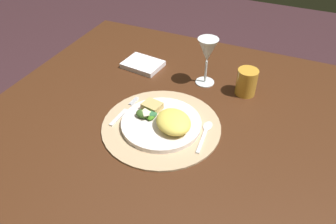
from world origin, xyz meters
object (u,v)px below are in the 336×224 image
dinner_plate (161,123)px  wine_glass (208,52)px  fork (123,113)px  napkin (143,64)px  amber_tumbler (247,82)px  dining_table (182,144)px  spoon (206,131)px

dinner_plate → wine_glass: wine_glass is taller
dinner_plate → wine_glass: size_ratio=1.41×
fork → napkin: size_ratio=1.09×
wine_glass → napkin: bearing=178.2°
wine_glass → amber_tumbler: (0.14, -0.01, -0.08)m
dining_table → wine_glass: size_ratio=7.23×
wine_glass → dining_table: bearing=-90.6°
dinner_plate → spoon: bearing=11.6°
napkin → dinner_plate: bearing=-53.8°
dining_table → napkin: (-0.25, 0.22, 0.13)m
amber_tumbler → fork: bearing=-140.2°
dinner_plate → napkin: bearing=126.2°
fork → wine_glass: wine_glass is taller
wine_glass → amber_tumbler: bearing=-2.5°
spoon → wine_glass: bearing=108.9°
fork → amber_tumbler: (0.32, 0.27, 0.04)m
dinner_plate → dining_table: bearing=58.3°
fork → wine_glass: size_ratio=0.90×
spoon → wine_glass: wine_glass is taller
spoon → napkin: 0.43m
dining_table → dinner_plate: bearing=-121.7°
spoon → napkin: bearing=142.7°
spoon → napkin: (-0.34, 0.26, 0.00)m
amber_tumbler → dining_table: bearing=-125.8°
dinner_plate → amber_tumbler: amber_tumbler is taller
napkin → wine_glass: bearing=-1.8°
napkin → wine_glass: 0.28m
spoon → wine_glass: 0.29m
dinner_plate → spoon: (0.13, 0.03, -0.00)m
dining_table → napkin: napkin is taller
dinner_plate → fork: 0.13m
dinner_plate → fork: (-0.13, 0.00, -0.00)m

